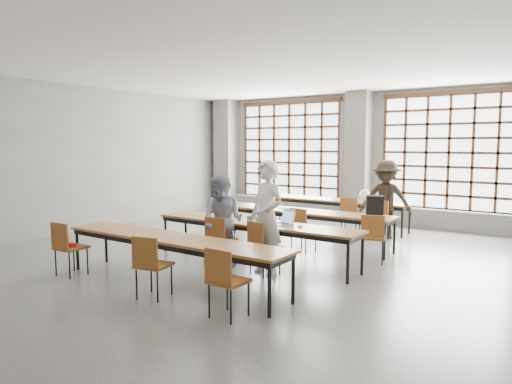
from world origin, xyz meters
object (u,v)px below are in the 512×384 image
chair_mid_left (221,216)px  chair_mid_centre (301,225)px  chair_back_mid (350,212)px  green_box (254,218)px  chair_front_left (219,236)px  laptop_front (285,220)px  desk_row_c (254,225)px  student_female (223,220)px  backpack (375,206)px  chair_back_right (383,215)px  desk_row_a (330,201)px  chair_near_right (225,276)px  red_pouch (71,245)px  chair_mid_right (373,233)px  mouse (300,226)px  student_male (267,217)px  student_back (386,199)px  phone (259,223)px  chair_back_left (270,205)px  chair_front_right (261,242)px  plastic_bag (365,195)px  chair_near_left (67,243)px  laptop_back (383,200)px  desk_row_d (172,241)px  chair_near_mid (150,260)px  desk_row_b (299,213)px

chair_mid_left → chair_mid_centre: bearing=0.0°
chair_back_mid → green_box: chair_back_mid is taller
chair_front_left → laptop_front: 1.16m
desk_row_c → student_female: 0.60m
chair_mid_left → backpack: backpack is taller
chair_back_right → backpack: bearing=-77.2°
desk_row_a → chair_back_mid: (0.81, -0.63, -0.13)m
laptop_front → chair_near_right: bearing=-75.2°
chair_back_mid → red_pouch: size_ratio=4.40×
chair_mid_right → mouse: 1.43m
student_male → green_box: student_male is taller
student_back → phone: 3.66m
chair_back_left → chair_mid_centre: bearing=-45.8°
chair_mid_centre → chair_front_right: size_ratio=1.00×
plastic_bag → red_pouch: plastic_bag is taller
chair_mid_right → chair_front_left: bearing=-140.3°
student_back → green_box: student_back is taller
desk_row_a → student_male: (0.95, -4.39, 0.26)m
chair_near_right → chair_near_left: bearing=180.0°
student_male → red_pouch: (-2.55, -1.84, -0.43)m
backpack → chair_mid_left: bearing=168.0°
laptop_front → phone: size_ratio=3.50×
desk_row_c → laptop_back: (0.98, 4.00, 0.13)m
chair_back_mid → chair_front_left: same height
student_male → laptop_back: size_ratio=4.15×
red_pouch → student_male: bearing=35.8°
student_female → green_box: size_ratio=6.38×
desk_row_d → green_box: size_ratio=16.00×
chair_near_mid → student_back: bearing=77.5°
chair_mid_right → laptop_front: laptop_front is taller
student_male → student_female: student_male is taller
green_box → plastic_bag: bearing=81.1°
chair_back_left → chair_near_right: (2.98, -5.69, 0.00)m
chair_front_right → laptop_front: (-0.00, 0.73, 0.25)m
desk_row_c → desk_row_d: 1.81m
desk_row_b → desk_row_c: (0.03, -1.73, 0.00)m
plastic_bag → chair_mid_right: bearing=-66.3°
desk_row_d → chair_near_mid: (0.22, -0.63, -0.13)m
chair_front_left → plastic_bag: bearing=79.5°
chair_mid_centre → chair_mid_right: same height
desk_row_c → chair_back_left: chair_back_left is taller
desk_row_c → red_pouch: size_ratio=20.00×
desk_row_d → student_male: 1.57m
green_box → chair_back_left: bearing=117.9°
desk_row_d → green_box: bearing=83.8°
chair_mid_centre → laptop_front: size_ratio=1.93×
chair_near_left → backpack: 5.50m
mouse → desk_row_b: bearing=119.1°
chair_near_left → mouse: chair_near_left is taller
chair_back_mid → phone: chair_back_mid is taller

